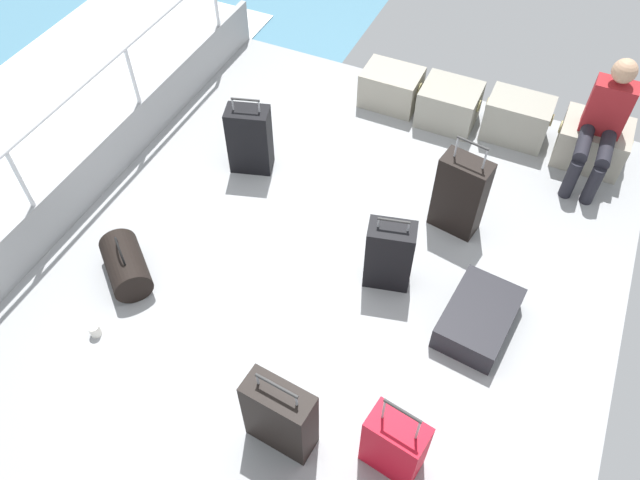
% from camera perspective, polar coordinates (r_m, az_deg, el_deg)
% --- Properties ---
extents(ground_plane, '(4.40, 5.20, 0.06)m').
position_cam_1_polar(ground_plane, '(4.94, 0.79, -2.90)').
color(ground_plane, '#939699').
extents(gunwale_port, '(0.06, 5.20, 0.45)m').
position_cam_1_polar(gunwale_port, '(5.68, -19.73, 6.16)').
color(gunwale_port, '#939699').
rests_on(gunwale_port, ground_plane).
extents(railing_port, '(0.04, 4.20, 1.02)m').
position_cam_1_polar(railing_port, '(5.33, -21.31, 10.41)').
color(railing_port, silver).
rests_on(railing_port, ground_plane).
extents(cargo_crate_0, '(0.59, 0.41, 0.37)m').
position_cam_1_polar(cargo_crate_0, '(6.33, 6.56, 13.78)').
color(cargo_crate_0, '#9E9989').
rests_on(cargo_crate_0, ground_plane).
extents(cargo_crate_1, '(0.57, 0.46, 0.39)m').
position_cam_1_polar(cargo_crate_1, '(6.19, 11.78, 12.09)').
color(cargo_crate_1, gray).
rests_on(cargo_crate_1, ground_plane).
extents(cargo_crate_2, '(0.61, 0.39, 0.42)m').
position_cam_1_polar(cargo_crate_2, '(6.16, 17.68, 10.59)').
color(cargo_crate_2, gray).
rests_on(cargo_crate_2, ground_plane).
extents(cargo_crate_3, '(0.62, 0.49, 0.39)m').
position_cam_1_polar(cargo_crate_3, '(6.16, 23.75, 8.21)').
color(cargo_crate_3, '#9E9989').
rests_on(cargo_crate_3, ground_plane).
extents(passenger_seated, '(0.34, 0.66, 1.09)m').
position_cam_1_polar(passenger_seated, '(5.79, 24.65, 9.87)').
color(passenger_seated, maroon).
rests_on(passenger_seated, ground_plane).
extents(suitcase_0, '(0.39, 0.27, 0.75)m').
position_cam_1_polar(suitcase_0, '(3.96, 6.88, -18.16)').
color(suitcase_0, '#B70C1E').
rests_on(suitcase_0, ground_plane).
extents(suitcase_1, '(0.46, 0.24, 0.73)m').
position_cam_1_polar(suitcase_1, '(3.96, -3.69, -15.86)').
color(suitcase_1, black).
rests_on(suitcase_1, ground_plane).
extents(suitcase_2, '(0.53, 0.72, 0.22)m').
position_cam_1_polar(suitcase_2, '(4.67, 14.37, -6.96)').
color(suitcase_2, black).
rests_on(suitcase_2, ground_plane).
extents(suitcase_3, '(0.42, 0.32, 0.76)m').
position_cam_1_polar(suitcase_3, '(5.52, -6.48, 9.17)').
color(suitcase_3, black).
rests_on(suitcase_3, ground_plane).
extents(suitcase_4, '(0.42, 0.28, 0.91)m').
position_cam_1_polar(suitcase_4, '(5.07, 12.76, 4.07)').
color(suitcase_4, black).
rests_on(suitcase_4, ground_plane).
extents(suitcase_5, '(0.39, 0.29, 0.70)m').
position_cam_1_polar(suitcase_5, '(4.64, 6.38, -1.37)').
color(suitcase_5, black).
rests_on(suitcase_5, ground_plane).
extents(duffel_bag, '(0.59, 0.56, 0.43)m').
position_cam_1_polar(duffel_bag, '(4.98, -17.44, -2.22)').
color(duffel_bag, black).
rests_on(duffel_bag, ground_plane).
extents(paper_cup, '(0.08, 0.08, 0.10)m').
position_cam_1_polar(paper_cup, '(4.83, -20.01, -7.81)').
color(paper_cup, white).
rests_on(paper_cup, ground_plane).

